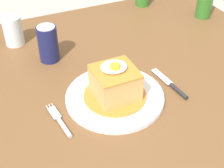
{
  "coord_description": "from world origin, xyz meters",
  "views": [
    {
      "loc": [
        -0.38,
        -0.7,
        1.34
      ],
      "look_at": [
        -0.08,
        -0.05,
        0.78
      ],
      "focal_mm": 51.17,
      "sensor_mm": 36.0,
      "label": 1
    }
  ],
  "objects": [
    {
      "name": "knife",
      "position": [
        0.11,
        -0.1,
        0.75
      ],
      "size": [
        0.03,
        0.17,
        0.01
      ],
      "color": "#262628",
      "rests_on": "dining_table"
    },
    {
      "name": "sandwich_meal",
      "position": [
        -0.08,
        -0.07,
        0.8
      ],
      "size": [
        0.18,
        0.18,
        0.12
      ],
      "color": "orange",
      "rests_on": "main_plate"
    },
    {
      "name": "fork",
      "position": [
        -0.25,
        -0.1,
        0.75
      ],
      "size": [
        0.03,
        0.14,
        0.01
      ],
      "color": "silver",
      "rests_on": "dining_table"
    },
    {
      "name": "drinking_glass",
      "position": [
        -0.27,
        0.36,
        0.79
      ],
      "size": [
        0.07,
        0.07,
        0.1
      ],
      "color": "#3F2314",
      "rests_on": "dining_table"
    },
    {
      "name": "main_plate",
      "position": [
        -0.08,
        -0.07,
        0.75
      ],
      "size": [
        0.28,
        0.28,
        0.02
      ],
      "color": "white",
      "rests_on": "dining_table"
    },
    {
      "name": "dining_table",
      "position": [
        0.0,
        0.0,
        0.65
      ],
      "size": [
        1.19,
        1.09,
        0.74
      ],
      "color": "brown",
      "rests_on": "ground_plane"
    },
    {
      "name": "soda_can",
      "position": [
        -0.19,
        0.21,
        0.81
      ],
      "size": [
        0.07,
        0.07,
        0.12
      ],
      "color": "#191E51",
      "rests_on": "dining_table"
    }
  ]
}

